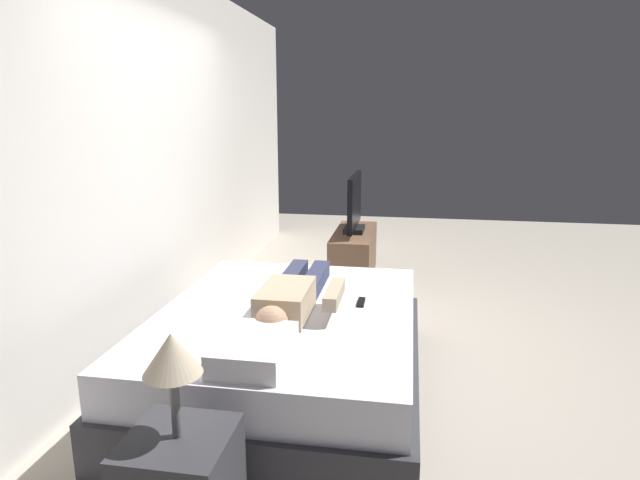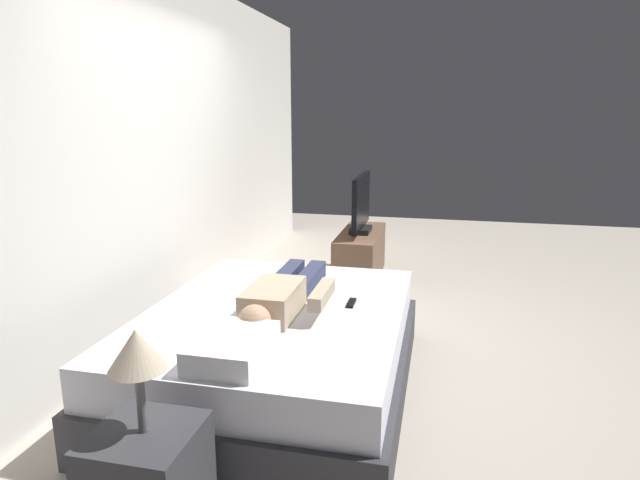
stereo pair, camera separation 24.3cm
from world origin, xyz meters
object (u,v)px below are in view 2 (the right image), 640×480
at_px(lamp, 137,352).
at_px(tv, 361,205).
at_px(bed, 277,350).
at_px(remote, 351,303).
at_px(person, 282,295).
at_px(pillow, 233,347).
at_px(tv_stand, 360,255).

bearing_deg(lamp, tv, -4.20).
bearing_deg(bed, remote, -67.58).
xyz_separation_m(person, remote, (0.15, -0.40, -0.07)).
bearing_deg(tv, lamp, 175.80).
bearing_deg(lamp, pillow, -10.90).
height_order(pillow, lamp, lamp).
xyz_separation_m(tv_stand, tv, (0.00, 0.00, 0.53)).
height_order(tv_stand, lamp, lamp).
relative_size(pillow, lamp, 1.14).
xyz_separation_m(pillow, person, (0.73, -0.03, 0.02)).
bearing_deg(tv, remote, -172.82).
bearing_deg(lamp, tv_stand, -4.20).
bearing_deg(person, tv, -2.96).
bearing_deg(remote, tv_stand, 7.18).
bearing_deg(tv_stand, pillow, 177.15).
bearing_deg(tv, person, 177.04).
bearing_deg(pillow, tv_stand, -2.85).
xyz_separation_m(tv, lamp, (-3.74, 0.27, 0.07)).
bearing_deg(tv, pillow, 177.15).
bearing_deg(tv_stand, tv, 0.00).
distance_m(person, remote, 0.44).
bearing_deg(person, remote, -69.53).
height_order(bed, pillow, pillow).
height_order(remote, lamp, lamp).
bearing_deg(tv_stand, remote, -172.82).
bearing_deg(remote, lamp, 159.69).
bearing_deg(lamp, person, -6.38).
height_order(pillow, person, person).
distance_m(tv, lamp, 3.75).
height_order(person, tv, tv).
distance_m(pillow, remote, 0.98).
height_order(bed, lamp, lamp).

